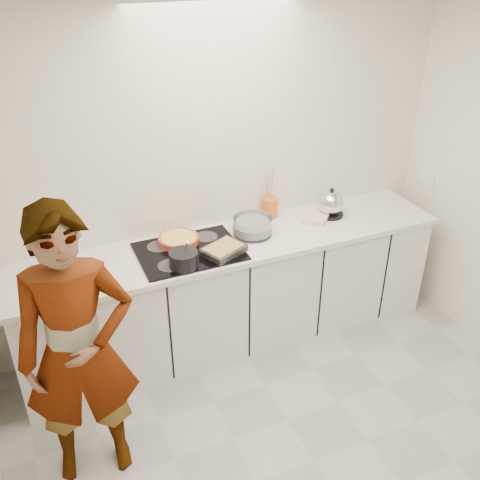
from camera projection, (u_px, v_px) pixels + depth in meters
name	position (u px, v px, depth m)	size (l,w,h in m)	color
floor	(314.00, 461.00, 3.33)	(3.60, 3.20, 0.00)	#B6B6B6
ceiling	(360.00, 10.00, 2.05)	(3.60, 3.20, 0.00)	white
wall_back	(217.00, 176.00, 3.97)	(3.60, 0.00, 2.60)	white
base_cabinets	(234.00, 294.00, 4.14)	(3.20, 0.58, 0.87)	white
countertop	(234.00, 244.00, 3.92)	(3.24, 0.64, 0.04)	white
hob	(189.00, 251.00, 3.77)	(0.72, 0.54, 0.01)	black
tart_dish	(178.00, 239.00, 3.85)	(0.36, 0.36, 0.05)	#C1422C
saucepan	(184.00, 259.00, 3.56)	(0.20, 0.20, 0.19)	black
baking_dish	(224.00, 249.00, 3.71)	(0.34, 0.30, 0.05)	silver
mixing_bowl	(253.00, 227.00, 3.97)	(0.38, 0.38, 0.14)	silver
tea_towel	(316.00, 217.00, 4.20)	(0.24, 0.17, 0.04)	white
kettle	(331.00, 204.00, 4.22)	(0.22, 0.22, 0.24)	black
utensil_crock	(269.00, 207.00, 4.21)	(0.13, 0.13, 0.16)	orange
cook	(78.00, 352.00, 2.90)	(0.64, 0.42, 1.76)	white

